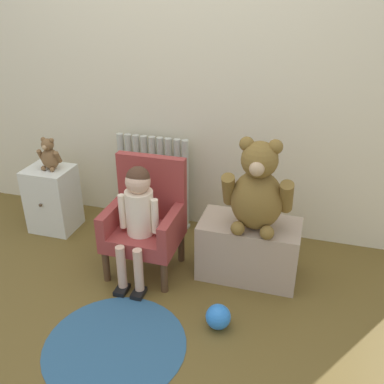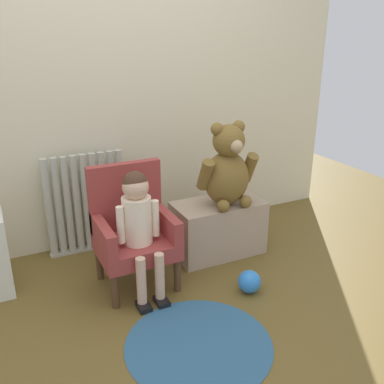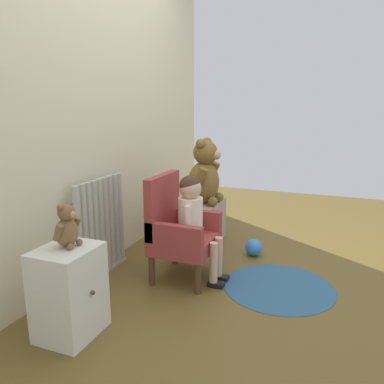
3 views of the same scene
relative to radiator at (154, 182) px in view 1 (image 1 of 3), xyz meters
name	(u,v)px [view 1 (image 1 of 3)]	position (x,y,z in m)	size (l,w,h in m)	color
ground_plane	(119,322)	(0.19, -1.08, -0.35)	(6.00, 6.00, 0.00)	brown
back_wall	(182,64)	(0.19, 0.12, 0.85)	(3.80, 0.05, 2.40)	beige
radiator	(154,182)	(0.00, 0.00, 0.00)	(0.56, 0.05, 0.71)	#B6B9A9
small_dresser	(53,199)	(-0.70, -0.28, -0.11)	(0.32, 0.30, 0.49)	silver
child_armchair	(146,219)	(0.16, -0.54, 0.01)	(0.45, 0.40, 0.74)	#963733
child_figure	(138,209)	(0.16, -0.65, 0.14)	(0.25, 0.35, 0.75)	#F4E2C4
low_bench	(248,249)	(0.80, -0.44, -0.16)	(0.61, 0.33, 0.38)	tan
large_teddy_bear	(257,191)	(0.83, -0.49, 0.27)	(0.41, 0.29, 0.56)	brown
small_teddy_bear	(49,155)	(-0.67, -0.27, 0.24)	(0.17, 0.12, 0.23)	brown
floor_rug	(115,345)	(0.25, -1.24, -0.35)	(0.75, 0.75, 0.01)	#2E597C
toy_ball	(218,317)	(0.73, -0.96, -0.28)	(0.14, 0.14, 0.14)	#2E7EDA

